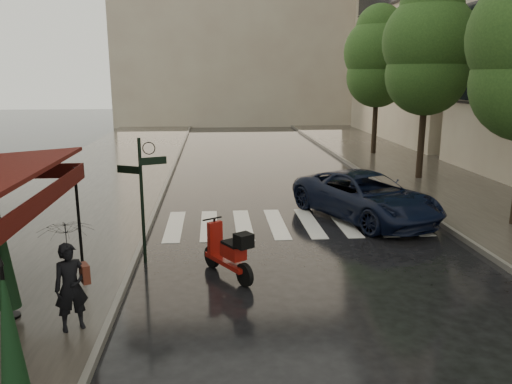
{
  "coord_description": "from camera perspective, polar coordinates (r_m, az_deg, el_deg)",
  "views": [
    {
      "loc": [
        0.54,
        -8.79,
        4.55
      ],
      "look_at": [
        1.67,
        4.44,
        1.4
      ],
      "focal_mm": 35.0,
      "sensor_mm": 36.0,
      "label": 1
    }
  ],
  "objects": [
    {
      "name": "tree_mid",
      "position": [
        22.67,
        19.1,
        15.27
      ],
      "size": [
        3.8,
        3.8,
        8.34
      ],
      "color": "black",
      "rests_on": "sidewalk_far"
    },
    {
      "name": "crosswalk",
      "position": [
        15.66,
        4.27,
        -3.56
      ],
      "size": [
        7.85,
        3.2,
        0.01
      ],
      "color": "silver",
      "rests_on": "ground"
    },
    {
      "name": "pedestrian_with_umbrella",
      "position": [
        9.17,
        -20.78,
        -5.48
      ],
      "size": [
        1.28,
        1.29,
        2.41
      ],
      "rotation": [
        0.0,
        0.0,
        0.48
      ],
      "color": "black",
      "rests_on": "sidewalk_near"
    },
    {
      "name": "tree_far",
      "position": [
        29.28,
        13.8,
        14.74
      ],
      "size": [
        3.8,
        3.8,
        8.16
      ],
      "color": "black",
      "rests_on": "sidewalk_far"
    },
    {
      "name": "curb_far",
      "position": [
        22.36,
        13.22,
        1.43
      ],
      "size": [
        0.12,
        60.0,
        0.16
      ],
      "primitive_type": "cube",
      "color": "#595651",
      "rests_on": "ground"
    },
    {
      "name": "parasol_front",
      "position": [
        6.23,
        -25.99,
        -17.33
      ],
      "size": [
        0.46,
        0.46,
        2.58
      ],
      "color": "black",
      "rests_on": "sidewalk_near"
    },
    {
      "name": "sidewalk_far",
      "position": [
        23.38,
        19.76,
        1.47
      ],
      "size": [
        5.5,
        60.0,
        0.12
      ],
      "primitive_type": "cube",
      "color": "#38332D",
      "rests_on": "ground"
    },
    {
      "name": "ground",
      "position": [
        9.91,
        -7.69,
        -14.1
      ],
      "size": [
        120.0,
        120.0,
        0.0
      ],
      "primitive_type": "plane",
      "color": "black",
      "rests_on": "ground"
    },
    {
      "name": "scooter",
      "position": [
        11.42,
        -3.11,
        -7.0
      ],
      "size": [
        1.14,
        1.68,
        1.25
      ],
      "rotation": [
        0.0,
        0.0,
        0.55
      ],
      "color": "black",
      "rests_on": "ground"
    },
    {
      "name": "backdrop_building",
      "position": [
        47.17,
        -1.99,
        19.96
      ],
      "size": [
        22.0,
        6.0,
        20.0
      ],
      "primitive_type": "cube",
      "color": "tan",
      "rests_on": "ground"
    },
    {
      "name": "parasol_back",
      "position": [
        10.21,
        -26.82,
        -6.8
      ],
      "size": [
        0.4,
        0.4,
        2.16
      ],
      "color": "black",
      "rests_on": "sidewalk_near"
    },
    {
      "name": "curb_near",
      "position": [
        21.36,
        -10.13,
        1.03
      ],
      "size": [
        0.12,
        60.0,
        0.16
      ],
      "primitive_type": "cube",
      "color": "#595651",
      "rests_on": "ground"
    },
    {
      "name": "parked_car",
      "position": [
        16.36,
        12.4,
        -0.45
      ],
      "size": [
        4.45,
        5.86,
        1.48
      ],
      "primitive_type": "imported",
      "rotation": [
        0.0,
        0.0,
        0.43
      ],
      "color": "black",
      "rests_on": "ground"
    },
    {
      "name": "sidewalk_near",
      "position": [
        21.86,
        -18.11,
        0.81
      ],
      "size": [
        6.0,
        60.0,
        0.12
      ],
      "primitive_type": "cube",
      "color": "#38332D",
      "rests_on": "ground"
    },
    {
      "name": "signpost",
      "position": [
        12.22,
        -12.91,
        0.15
      ],
      "size": [
        1.17,
        0.29,
        3.1
      ],
      "color": "black",
      "rests_on": "ground"
    },
    {
      "name": "haussmann_far",
      "position": [
        38.57,
        20.84,
        19.51
      ],
      "size": [
        8.0,
        16.0,
        18.5
      ],
      "primitive_type": "cube",
      "color": "tan",
      "rests_on": "ground"
    }
  ]
}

